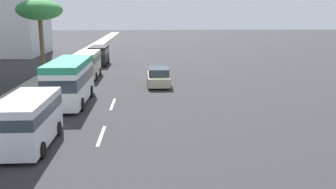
{
  "coord_description": "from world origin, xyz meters",
  "views": [
    {
      "loc": [
        -3.82,
        -2.35,
        6.11
      ],
      "look_at": [
        18.14,
        -3.58,
        1.3
      ],
      "focal_mm": 40.36,
      "sensor_mm": 36.0,
      "label": 1
    }
  ],
  "objects_px": {
    "van_lead": "(88,63)",
    "palm_tree": "(39,11)",
    "car_fourth": "(159,77)",
    "van_third": "(27,119)",
    "van_second": "(99,54)",
    "minibus_fifth": "(70,80)"
  },
  "relations": [
    {
      "from": "van_second",
      "to": "minibus_fifth",
      "type": "xyz_separation_m",
      "value": [
        -19.3,
        -0.39,
        0.36
      ]
    },
    {
      "from": "van_second",
      "to": "van_third",
      "type": "relative_size",
      "value": 0.92
    },
    {
      "from": "van_lead",
      "to": "van_second",
      "type": "relative_size",
      "value": 1.09
    },
    {
      "from": "van_third",
      "to": "minibus_fifth",
      "type": "relative_size",
      "value": 0.73
    },
    {
      "from": "van_third",
      "to": "car_fourth",
      "type": "distance_m",
      "value": 16.02
    },
    {
      "from": "minibus_fifth",
      "to": "palm_tree",
      "type": "height_order",
      "value": "palm_tree"
    },
    {
      "from": "van_lead",
      "to": "van_second",
      "type": "height_order",
      "value": "van_lead"
    },
    {
      "from": "van_lead",
      "to": "palm_tree",
      "type": "height_order",
      "value": "palm_tree"
    },
    {
      "from": "van_second",
      "to": "van_lead",
      "type": "bearing_deg",
      "value": -0.08
    },
    {
      "from": "van_lead",
      "to": "palm_tree",
      "type": "relative_size",
      "value": 0.72
    },
    {
      "from": "minibus_fifth",
      "to": "palm_tree",
      "type": "relative_size",
      "value": 0.99
    },
    {
      "from": "van_third",
      "to": "palm_tree",
      "type": "distance_m",
      "value": 19.27
    },
    {
      "from": "van_lead",
      "to": "palm_tree",
      "type": "distance_m",
      "value": 6.28
    },
    {
      "from": "minibus_fifth",
      "to": "van_third",
      "type": "bearing_deg",
      "value": -1.92
    },
    {
      "from": "van_lead",
      "to": "van_third",
      "type": "bearing_deg",
      "value": 0.37
    },
    {
      "from": "palm_tree",
      "to": "car_fourth",
      "type": "bearing_deg",
      "value": -108.61
    },
    {
      "from": "van_second",
      "to": "van_third",
      "type": "bearing_deg",
      "value": 0.22
    },
    {
      "from": "van_lead",
      "to": "minibus_fifth",
      "type": "xyz_separation_m",
      "value": [
        -10.51,
        -0.4,
        0.23
      ]
    },
    {
      "from": "van_third",
      "to": "car_fourth",
      "type": "bearing_deg",
      "value": 156.13
    },
    {
      "from": "van_third",
      "to": "van_lead",
      "type": "bearing_deg",
      "value": -179.63
    },
    {
      "from": "van_third",
      "to": "minibus_fifth",
      "type": "height_order",
      "value": "minibus_fifth"
    },
    {
      "from": "car_fourth",
      "to": "palm_tree",
      "type": "xyz_separation_m",
      "value": [
        3.55,
        10.54,
        5.51
      ]
    }
  ]
}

